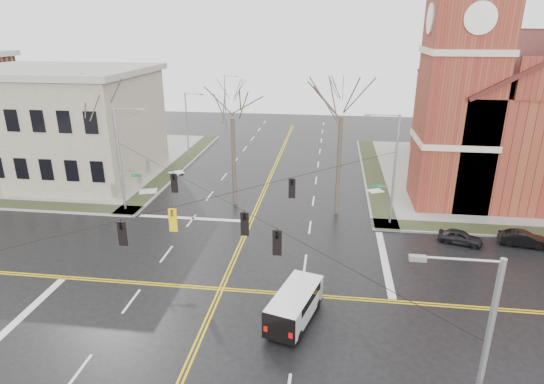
# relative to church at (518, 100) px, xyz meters

# --- Properties ---
(ground) EXTENTS (120.00, 120.00, 0.00)m
(ground) POSITION_rel_church_xyz_m (-24.76, -24.78, -8.43)
(ground) COLOR black
(ground) RESTS_ON ground
(sidewalks) EXTENTS (80.00, 80.00, 0.17)m
(sidewalks) POSITION_rel_church_xyz_m (-24.76, -24.78, -8.36)
(sidewalks) COLOR gray
(sidewalks) RESTS_ON ground
(road_markings) EXTENTS (100.00, 100.00, 0.01)m
(road_markings) POSITION_rel_church_xyz_m (-24.76, -24.78, -8.43)
(road_markings) COLOR gold
(road_markings) RESTS_ON ground
(church) EXTENTS (24.28, 27.48, 27.50)m
(church) POSITION_rel_church_xyz_m (0.00, 0.00, 0.00)
(church) COLOR maroon
(church) RESTS_ON ground
(civic_building_a) EXTENTS (18.00, 14.00, 11.00)m
(civic_building_a) POSITION_rel_church_xyz_m (-46.76, -4.78, -2.93)
(civic_building_a) COLOR gray
(civic_building_a) RESTS_ON ground
(signal_pole_ne) EXTENTS (2.75, 0.22, 9.00)m
(signal_pole_ne) POSITION_rel_church_xyz_m (-13.44, -13.28, -3.48)
(signal_pole_ne) COLOR gray
(signal_pole_ne) RESTS_ON ground
(signal_pole_nw) EXTENTS (2.75, 0.22, 9.00)m
(signal_pole_nw) POSITION_rel_church_xyz_m (-36.09, -13.28, -3.48)
(signal_pole_nw) COLOR gray
(signal_pole_nw) RESTS_ON ground
(signal_pole_se) EXTENTS (2.75, 0.22, 9.00)m
(signal_pole_se) POSITION_rel_church_xyz_m (-13.44, -36.28, -3.48)
(signal_pole_se) COLOR gray
(signal_pole_se) RESTS_ON ground
(span_wires) EXTENTS (23.02, 23.02, 0.03)m
(span_wires) POSITION_rel_church_xyz_m (-24.76, -24.78, -2.23)
(span_wires) COLOR black
(span_wires) RESTS_ON ground
(traffic_signals) EXTENTS (8.21, 8.26, 1.30)m
(traffic_signals) POSITION_rel_church_xyz_m (-24.76, -25.45, -2.98)
(traffic_signals) COLOR black
(traffic_signals) RESTS_ON ground
(streetlight_north_a) EXTENTS (2.30, 0.20, 8.00)m
(streetlight_north_a) POSITION_rel_church_xyz_m (-35.42, 3.22, -3.97)
(streetlight_north_a) COLOR gray
(streetlight_north_a) RESTS_ON ground
(streetlight_north_b) EXTENTS (2.30, 0.20, 8.00)m
(streetlight_north_b) POSITION_rel_church_xyz_m (-35.42, 23.22, -3.97)
(streetlight_north_b) COLOR gray
(streetlight_north_b) RESTS_ON ground
(cargo_van) EXTENTS (3.06, 5.05, 1.81)m
(cargo_van) POSITION_rel_church_xyz_m (-19.89, -27.21, -7.37)
(cargo_van) COLOR white
(cargo_van) RESTS_ON ground
(parked_car_a) EXTENTS (3.40, 2.21, 1.07)m
(parked_car_a) POSITION_rel_church_xyz_m (-8.41, -16.23, -7.90)
(parked_car_a) COLOR black
(parked_car_a) RESTS_ON ground
(parked_car_b) EXTENTS (3.55, 1.72, 1.12)m
(parked_car_b) POSITION_rel_church_xyz_m (-3.84, -15.99, -7.87)
(parked_car_b) COLOR black
(parked_car_b) RESTS_ON ground
(tree_nw_far) EXTENTS (4.00, 4.00, 12.01)m
(tree_nw_far) POSITION_rel_church_xyz_m (-39.08, -10.62, 0.26)
(tree_nw_far) COLOR #3C3226
(tree_nw_far) RESTS_ON ground
(tree_nw_near) EXTENTS (4.00, 4.00, 11.66)m
(tree_nw_near) POSITION_rel_church_xyz_m (-26.89, -10.56, 0.00)
(tree_nw_near) COLOR #3C3226
(tree_nw_near) RESTS_ON ground
(tree_ne) EXTENTS (4.00, 4.00, 12.49)m
(tree_ne) POSITION_rel_church_xyz_m (-17.65, -11.54, 0.59)
(tree_ne) COLOR #3C3226
(tree_ne) RESTS_ON ground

